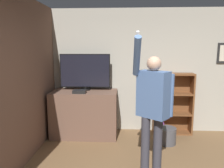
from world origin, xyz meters
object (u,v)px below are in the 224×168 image
at_px(television, 85,72).
at_px(bookshelf, 169,104).
at_px(person, 153,105).
at_px(waste_bin, 167,136).
at_px(game_console, 79,92).

distance_m(television, bookshelf, 1.94).
xyz_separation_m(person, waste_bin, (0.44, 1.06, -0.91)).
bearing_deg(television, waste_bin, -15.68).
relative_size(game_console, waste_bin, 0.75).
relative_size(game_console, person, 0.12).
distance_m(game_console, bookshelf, 1.94).
bearing_deg(person, television, 168.01).
bearing_deg(game_console, person, -42.83).
bearing_deg(television, bookshelf, 2.90).
relative_size(television, game_console, 4.11).
distance_m(bookshelf, person, 1.77).
bearing_deg(bookshelf, waste_bin, -102.10).
bearing_deg(person, waste_bin, 106.25).
relative_size(person, waste_bin, 6.04).
xyz_separation_m(game_console, waste_bin, (1.75, -0.15, -0.83)).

